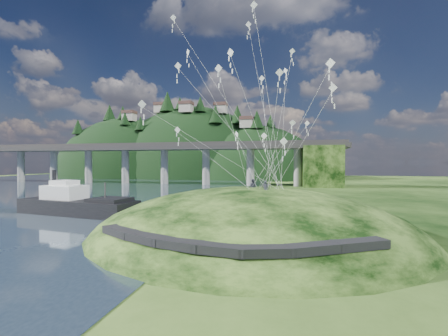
# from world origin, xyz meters

# --- Properties ---
(ground) EXTENTS (320.00, 320.00, 0.00)m
(ground) POSITION_xyz_m (0.00, 0.00, 0.00)
(ground) COLOR black
(ground) RESTS_ON ground
(grass_hill) EXTENTS (36.00, 32.00, 13.00)m
(grass_hill) POSITION_xyz_m (8.00, 2.00, -1.50)
(grass_hill) COLOR black
(grass_hill) RESTS_ON ground
(footpath) EXTENTS (22.29, 5.84, 0.83)m
(footpath) POSITION_xyz_m (7.46, -9.74, 2.08)
(footpath) COLOR black
(footpath) RESTS_ON ground
(bridge) EXTENTS (160.00, 11.00, 15.00)m
(bridge) POSITION_xyz_m (-26.46, 70.07, 9.70)
(bridge) COLOR #2D2B2B
(bridge) RESTS_ON ground
(far_ridge) EXTENTS (153.00, 70.00, 94.50)m
(far_ridge) POSITION_xyz_m (-43.58, 122.17, -7.44)
(far_ridge) COLOR black
(far_ridge) RESTS_ON ground
(work_barge) EXTENTS (19.25, 7.73, 6.55)m
(work_barge) POSITION_xyz_m (-18.94, 8.29, 1.64)
(work_barge) COLOR black
(work_barge) RESTS_ON ground
(wooden_dock) EXTENTS (13.15, 3.03, 0.93)m
(wooden_dock) POSITION_xyz_m (-2.44, 4.88, 0.41)
(wooden_dock) COLOR #352315
(wooden_dock) RESTS_ON ground
(kite_flyers) EXTENTS (2.34, 2.52, 1.83)m
(kite_flyers) POSITION_xyz_m (8.52, 1.69, 5.87)
(kite_flyers) COLOR #292A37
(kite_flyers) RESTS_ON ground
(kite_swarm) EXTENTS (18.57, 17.06, 19.21)m
(kite_swarm) POSITION_xyz_m (6.89, 2.83, 17.00)
(kite_swarm) COLOR silver
(kite_swarm) RESTS_ON ground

